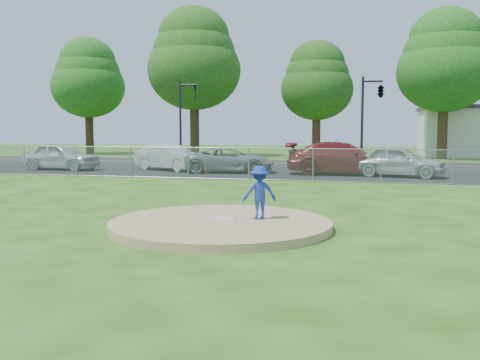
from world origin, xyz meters
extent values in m
plane|color=#244D10|center=(0.00, 10.00, 0.00)|extent=(120.00, 120.00, 0.00)
cylinder|color=#A28359|center=(0.00, 0.00, 0.10)|extent=(5.40, 5.40, 0.20)
cube|color=white|center=(0.00, 0.20, 0.22)|extent=(0.60, 0.15, 0.04)
cube|color=gray|center=(0.00, 12.00, 0.75)|extent=(40.00, 0.06, 1.50)
cube|color=black|center=(0.00, 16.50, 0.01)|extent=(50.00, 8.00, 0.01)
cube|color=black|center=(0.00, 24.00, 0.00)|extent=(60.00, 7.00, 0.01)
cylinder|color=#321E12|center=(-22.00, 33.00, 2.10)|extent=(0.74, 0.74, 4.20)
ellipsoid|color=#1A5216|center=(-22.00, 33.00, 6.22)|extent=(6.72, 6.72, 5.71)
ellipsoid|color=#1A5216|center=(-22.00, 33.00, 7.39)|extent=(5.91, 5.91, 5.03)
ellipsoid|color=#1A5216|center=(-22.00, 33.00, 8.57)|extent=(5.11, 5.11, 4.34)
cylinder|color=#342413|center=(-11.00, 31.00, 2.45)|extent=(0.78, 0.78, 4.90)
ellipsoid|color=#1E4B14|center=(-11.00, 31.00, 7.25)|extent=(7.84, 7.84, 6.66)
ellipsoid|color=#1E4B14|center=(-11.00, 31.00, 8.62)|extent=(6.90, 6.90, 5.86)
ellipsoid|color=#1E4B14|center=(-11.00, 31.00, 10.00)|extent=(5.96, 5.96, 5.06)
cylinder|color=#3C2216|center=(-1.00, 34.00, 1.92)|extent=(0.72, 0.72, 3.85)
ellipsoid|color=#1C4713|center=(-1.00, 34.00, 5.70)|extent=(6.16, 6.16, 5.24)
ellipsoid|color=#1C4713|center=(-1.00, 34.00, 6.78)|extent=(5.42, 5.42, 4.61)
ellipsoid|color=#1C4713|center=(-1.00, 34.00, 7.85)|extent=(4.68, 4.68, 3.98)
cylinder|color=#392714|center=(9.00, 32.00, 2.27)|extent=(0.76, 0.76, 4.55)
ellipsoid|color=#1A5316|center=(9.00, 32.00, 6.73)|extent=(7.28, 7.28, 6.19)
ellipsoid|color=#1A5316|center=(9.00, 32.00, 8.01)|extent=(6.41, 6.41, 5.45)
ellipsoid|color=#1A5316|center=(9.00, 32.00, 9.28)|extent=(5.53, 5.53, 4.70)
cylinder|color=black|center=(-9.00, 22.00, 2.80)|extent=(0.16, 0.16, 5.60)
cylinder|color=black|center=(-8.40, 22.00, 5.30)|extent=(1.20, 0.12, 0.12)
imported|color=black|center=(-7.92, 22.00, 4.80)|extent=(0.16, 0.20, 1.00)
cylinder|color=black|center=(3.00, 22.00, 2.80)|extent=(0.16, 0.16, 5.60)
cylinder|color=black|center=(3.60, 22.00, 5.30)|extent=(1.20, 0.12, 0.12)
imported|color=black|center=(4.08, 22.00, 4.80)|extent=(0.53, 2.48, 1.00)
imported|color=#1B3796|center=(0.87, 0.44, 0.86)|extent=(0.98, 0.80, 1.32)
cone|color=#DA430B|center=(-4.95, 14.90, 0.38)|extent=(0.38, 0.38, 0.73)
imported|color=silver|center=(-13.94, 15.30, 0.79)|extent=(4.71, 2.20, 1.56)
imported|color=silver|center=(-7.58, 16.35, 0.75)|extent=(4.75, 3.30, 1.48)
imported|color=gray|center=(-3.92, 15.77, 0.69)|extent=(5.17, 3.04, 1.35)
imported|color=maroon|center=(2.16, 15.88, 0.86)|extent=(5.88, 2.47, 1.70)
imported|color=#BBBDC0|center=(4.87, 15.28, 0.78)|extent=(4.83, 2.76, 1.55)
camera|label=1|loc=(3.48, -12.37, 2.45)|focal=40.00mm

